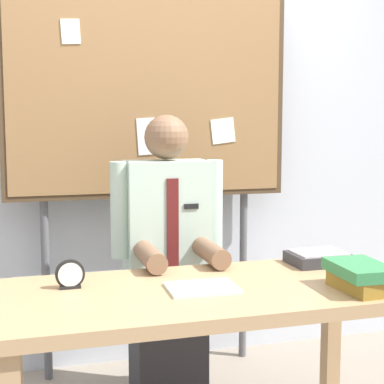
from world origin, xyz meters
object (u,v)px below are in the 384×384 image
(person, at_px, (168,271))
(bulletin_board, at_px, (149,89))
(book_stack, at_px, (362,276))
(desk, at_px, (205,312))
(open_notebook, at_px, (202,288))
(desk_clock, at_px, (70,275))
(paper_tray, at_px, (319,258))

(person, height_order, bulletin_board, bulletin_board)
(bulletin_board, xyz_separation_m, book_stack, (0.56, -1.20, -0.76))
(desk, relative_size, book_stack, 5.55)
(person, distance_m, open_notebook, 0.64)
(desk, xyz_separation_m, desk_clock, (-0.50, 0.14, 0.15))
(person, height_order, open_notebook, person)
(desk, bearing_deg, desk_clock, 164.83)
(bulletin_board, xyz_separation_m, paper_tray, (0.60, -0.78, -0.79))
(person, bearing_deg, desk_clock, -136.57)
(person, relative_size, paper_tray, 5.46)
(open_notebook, bearing_deg, book_stack, -17.09)
(desk, distance_m, desk_clock, 0.54)
(bulletin_board, relative_size, open_notebook, 8.27)
(bulletin_board, bearing_deg, paper_tray, -52.45)
(desk_clock, bearing_deg, open_notebook, -17.95)
(bulletin_board, relative_size, paper_tray, 8.44)
(paper_tray, bearing_deg, open_notebook, -158.85)
(bulletin_board, height_order, paper_tray, bulletin_board)
(open_notebook, height_order, desk_clock, desk_clock)
(bulletin_board, bearing_deg, open_notebook, -91.12)
(desk, bearing_deg, paper_tray, 20.13)
(person, height_order, paper_tray, person)
(book_stack, bearing_deg, open_notebook, 162.91)
(book_stack, bearing_deg, person, 124.73)
(person, xyz_separation_m, desk_clock, (-0.50, -0.47, 0.14))
(desk, bearing_deg, bulletin_board, 90.00)
(open_notebook, relative_size, desk_clock, 2.36)
(book_stack, bearing_deg, desk, 160.50)
(book_stack, height_order, paper_tray, book_stack)
(desk, distance_m, paper_tray, 0.65)
(book_stack, xyz_separation_m, paper_tray, (0.04, 0.42, -0.02))
(person, height_order, desk_clock, person)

